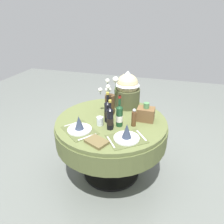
% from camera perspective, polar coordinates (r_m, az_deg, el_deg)
% --- Properties ---
extents(ground, '(8.00, 8.00, 0.00)m').
position_cam_1_polar(ground, '(2.69, -0.19, -15.79)').
color(ground, slate).
extents(dining_table, '(1.23, 1.23, 0.72)m').
position_cam_1_polar(dining_table, '(2.35, -0.21, -5.40)').
color(dining_table, '#5B6638').
rests_on(dining_table, ground).
extents(place_setting_left, '(0.43, 0.41, 0.16)m').
position_cam_1_polar(place_setting_left, '(2.08, -8.94, -3.90)').
color(place_setting_left, '#4E562F').
rests_on(place_setting_left, dining_table).
extents(place_setting_right, '(0.43, 0.41, 0.16)m').
position_cam_1_polar(place_setting_right, '(1.93, 4.04, -6.26)').
color(place_setting_right, '#4E562F').
rests_on(place_setting_right, dining_table).
extents(flower_vase, '(0.21, 0.25, 0.42)m').
position_cam_1_polar(flower_vase, '(2.34, -0.62, 3.38)').
color(flower_vase, '#47331E').
rests_on(flower_vase, dining_table).
extents(wine_bottle_left, '(0.07, 0.07, 0.33)m').
position_cam_1_polar(wine_bottle_left, '(2.19, -1.17, 0.27)').
color(wine_bottle_left, black).
rests_on(wine_bottle_left, dining_table).
extents(wine_bottle_centre, '(0.07, 0.07, 0.33)m').
position_cam_1_polar(wine_bottle_centre, '(2.10, 2.04, -0.91)').
color(wine_bottle_centre, '#194223').
rests_on(wine_bottle_centre, dining_table).
extents(wine_bottle_right, '(0.07, 0.07, 0.32)m').
position_cam_1_polar(wine_bottle_right, '(2.05, -0.54, -1.72)').
color(wine_bottle_right, black).
rests_on(wine_bottle_right, dining_table).
extents(tumbler_near_left, '(0.07, 0.07, 0.09)m').
position_cam_1_polar(tumbler_near_left, '(2.15, -3.31, -2.50)').
color(tumbler_near_left, silver).
rests_on(tumbler_near_left, dining_table).
extents(pepper_mill, '(0.05, 0.05, 0.19)m').
position_cam_1_polar(pepper_mill, '(2.13, 6.00, -1.65)').
color(pepper_mill, brown).
rests_on(pepper_mill, dining_table).
extents(book_on_table, '(0.24, 0.21, 0.03)m').
position_cam_1_polar(book_on_table, '(1.90, -4.29, -8.11)').
color(book_on_table, brown).
rests_on(book_on_table, dining_table).
extents(gift_tub_back_centre, '(0.31, 0.31, 0.45)m').
position_cam_1_polar(gift_tub_back_centre, '(2.51, 4.21, 6.54)').
color(gift_tub_back_centre, '#474C2D').
rests_on(gift_tub_back_centre, dining_table).
extents(woven_basket_side_right, '(0.18, 0.14, 0.20)m').
position_cam_1_polar(woven_basket_side_right, '(2.26, 9.23, -0.45)').
color(woven_basket_side_right, brown).
rests_on(woven_basket_side_right, dining_table).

